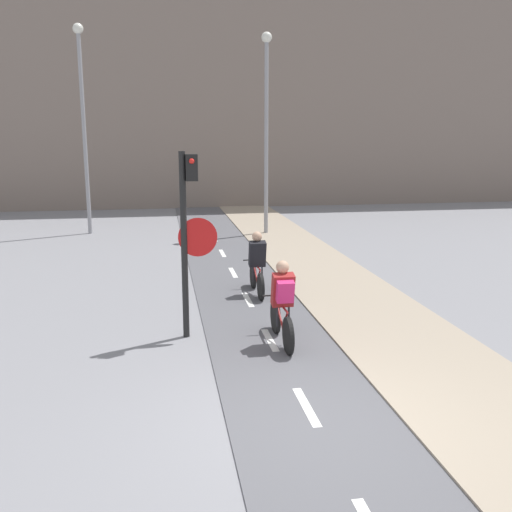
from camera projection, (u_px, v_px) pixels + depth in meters
name	position (u px, v px, depth m)	size (l,w,h in m)	color
ground_plane	(317.00, 427.00, 6.92)	(120.00, 120.00, 0.00)	gray
bike_lane	(317.00, 426.00, 6.93)	(2.15, 60.00, 0.02)	#56565B
sidewalk_strip	(489.00, 411.00, 7.28)	(2.40, 60.00, 0.05)	gray
building_row_background	(192.00, 85.00, 29.08)	(60.00, 5.20, 12.00)	slate
traffic_light_pole	(189.00, 225.00, 9.65)	(0.67, 0.25, 3.22)	black
street_lamp_far	(83.00, 109.00, 19.74)	(0.36, 0.36, 7.18)	gray
street_lamp_sidewalk	(266.00, 114.00, 19.66)	(0.36, 0.36, 6.88)	gray
cyclist_near	(282.00, 304.00, 9.54)	(0.46, 1.65, 1.45)	black
cyclist_far	(257.00, 266.00, 12.58)	(0.46, 1.61, 1.42)	black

